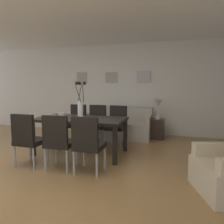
{
  "coord_description": "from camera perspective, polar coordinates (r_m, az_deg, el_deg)",
  "views": [
    {
      "loc": [
        2.03,
        -2.85,
        1.36
      ],
      "look_at": [
        0.81,
        1.29,
        0.85
      ],
      "focal_mm": 33.75,
      "sensor_mm": 36.0,
      "label": 1
    }
  ],
  "objects": [
    {
      "name": "ground_plane",
      "position": [
        3.76,
        -18.29,
        -14.83
      ],
      "size": [
        9.0,
        9.0,
        0.0
      ],
      "primitive_type": "plane",
      "color": "olive"
    },
    {
      "name": "back_wall_panel",
      "position": [
        6.43,
        -1.97,
        6.24
      ],
      "size": [
        9.0,
        0.1,
        2.6
      ],
      "primitive_type": "cube",
      "color": "silver",
      "rests_on": "ground"
    },
    {
      "name": "ceiling_panel",
      "position": [
        4.04,
        -16.28,
        24.95
      ],
      "size": [
        9.0,
        7.2,
        0.08
      ],
      "primitive_type": "cube",
      "color": "white"
    },
    {
      "name": "dining_table",
      "position": [
        4.31,
        -8.51,
        -2.6
      ],
      "size": [
        1.8,
        0.95,
        0.74
      ],
      "color": "black",
      "rests_on": "ground"
    },
    {
      "name": "dining_chair_near_left",
      "position": [
        3.88,
        -21.85,
        -6.39
      ],
      "size": [
        0.45,
        0.45,
        0.92
      ],
      "color": "black",
      "rests_on": "ground"
    },
    {
      "name": "dining_chair_near_right",
      "position": [
        5.36,
        -9.62,
        -2.45
      ],
      "size": [
        0.47,
        0.47,
        0.92
      ],
      "color": "black",
      "rests_on": "ground"
    },
    {
      "name": "dining_chair_far_left",
      "position": [
        3.58,
        -14.27,
        -7.19
      ],
      "size": [
        0.47,
        0.47,
        0.92
      ],
      "color": "black",
      "rests_on": "ground"
    },
    {
      "name": "dining_chair_far_right",
      "position": [
        5.15,
        -4.22,
        -2.75
      ],
      "size": [
        0.45,
        0.45,
        0.92
      ],
      "color": "black",
      "rests_on": "ground"
    },
    {
      "name": "dining_chair_mid_left",
      "position": [
        3.34,
        -6.58,
        -8.04
      ],
      "size": [
        0.44,
        0.44,
        0.92
      ],
      "color": "black",
      "rests_on": "ground"
    },
    {
      "name": "dining_chair_mid_right",
      "position": [
        4.96,
        1.28,
        -3.09
      ],
      "size": [
        0.47,
        0.47,
        0.92
      ],
      "color": "black",
      "rests_on": "ground"
    },
    {
      "name": "centerpiece_vase",
      "position": [
        4.27,
        -8.57,
        2.15
      ],
      "size": [
        0.21,
        0.23,
        0.73
      ],
      "color": "white",
      "rests_on": "dining_table"
    },
    {
      "name": "placemat_near_left",
      "position": [
        4.38,
        -16.14,
        -1.62
      ],
      "size": [
        0.32,
        0.32,
        0.01
      ],
      "primitive_type": "cylinder",
      "color": "#4C4742",
      "rests_on": "dining_table"
    },
    {
      "name": "bowl_near_left",
      "position": [
        4.37,
        -16.15,
        -1.14
      ],
      "size": [
        0.17,
        0.17,
        0.07
      ],
      "color": "#B2ADA3",
      "rests_on": "dining_table"
    },
    {
      "name": "placemat_near_right",
      "position": [
        4.74,
        -13.36,
        -0.91
      ],
      "size": [
        0.32,
        0.32,
        0.01
      ],
      "primitive_type": "cylinder",
      "color": "#4C4742",
      "rests_on": "dining_table"
    },
    {
      "name": "bowl_near_right",
      "position": [
        4.73,
        -13.38,
        -0.46
      ],
      "size": [
        0.17,
        0.17,
        0.07
      ],
      "color": "#B2ADA3",
      "rests_on": "dining_table"
    },
    {
      "name": "sofa",
      "position": [
        5.85,
        1.53,
        -3.88
      ],
      "size": [
        1.83,
        0.84,
        0.8
      ],
      "color": "#B2A899",
      "rests_on": "ground"
    },
    {
      "name": "side_table",
      "position": [
        5.72,
        12.23,
        -4.47
      ],
      "size": [
        0.36,
        0.36,
        0.52
      ],
      "primitive_type": "cube",
      "color": "#33261E",
      "rests_on": "ground"
    },
    {
      "name": "table_lamp",
      "position": [
        5.63,
        12.39,
        1.85
      ],
      "size": [
        0.22,
        0.22,
        0.51
      ],
      "color": "beige",
      "rests_on": "side_table"
    },
    {
      "name": "framed_picture_left",
      "position": [
        6.64,
        -8.2,
        9.2
      ],
      "size": [
        0.34,
        0.03,
        0.35
      ],
      "color": "#B2ADA3"
    },
    {
      "name": "framed_picture_center",
      "position": [
        6.3,
        -0.19,
        9.4
      ],
      "size": [
        0.38,
        0.03,
        0.31
      ],
      "color": "#B2ADA3"
    },
    {
      "name": "framed_picture_right",
      "position": [
        6.1,
        8.53,
        9.42
      ],
      "size": [
        0.39,
        0.03,
        0.34
      ],
      "color": "#B2ADA3"
    },
    {
      "name": "potted_plant",
      "position": [
        5.75,
        -14.77,
        -3.35
      ],
      "size": [
        0.36,
        0.36,
        0.67
      ],
      "color": "brown",
      "rests_on": "ground"
    }
  ]
}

